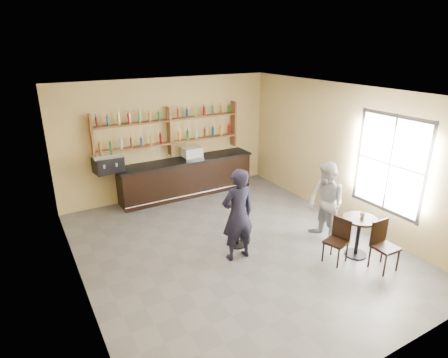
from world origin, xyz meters
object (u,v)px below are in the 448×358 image
pedestal_table (238,224)px  cafe_table (358,237)px  espresso_machine (108,163)px  pastry_case (192,153)px  chair_south (385,247)px  patron_second (326,203)px  chair_west (336,241)px  man_main (238,215)px  bar_counter (187,177)px

pedestal_table → cafe_table: 2.42m
espresso_machine → pedestal_table: size_ratio=0.68×
espresso_machine → pastry_case: 2.27m
chair_south → patron_second: (-0.20, 1.40, 0.40)m
pedestal_table → chair_west: bearing=-48.0°
pedestal_table → chair_south: (1.93, -2.13, -0.02)m
cafe_table → chair_west: 0.55m
pastry_case → man_main: size_ratio=0.28×
pedestal_table → chair_south: size_ratio=1.05×
espresso_machine → chair_south: (3.77, -5.21, -0.80)m
man_main → chair_west: size_ratio=2.11×
pastry_case → patron_second: 4.04m
bar_counter → espresso_machine: espresso_machine is taller
bar_counter → chair_west: (1.08, -4.56, -0.07)m
pedestal_table → chair_west: pedestal_table is taller
espresso_machine → chair_south: bearing=-62.6°
chair_south → espresso_machine: bearing=127.3°
pastry_case → chair_west: (0.90, -4.56, -0.75)m
pastry_case → man_main: bearing=-98.1°
chair_west → patron_second: bearing=137.1°
chair_west → patron_second: size_ratio=0.51×
chair_west → cafe_table: bearing=70.0°
pedestal_table → man_main: 0.64m
chair_west → pastry_case: bearing=176.3°
espresso_machine → man_main: (1.59, -3.48, -0.34)m
chair_west → patron_second: 0.95m
man_main → chair_south: man_main is taller
bar_counter → patron_second: patron_second is taller
man_main → chair_west: (1.58, -1.08, -0.49)m
pedestal_table → man_main: man_main is taller
pastry_case → chair_west: pastry_case is taller
chair_south → patron_second: patron_second is taller
patron_second → man_main: bearing=-92.4°
man_main → cafe_table: bearing=153.6°
chair_west → chair_south: 0.89m
man_main → pastry_case: bearing=-99.4°
cafe_table → chair_south: bearing=-85.2°
chair_south → patron_second: 1.47m
cafe_table → espresso_machine: bearing=128.9°
man_main → bar_counter: bearing=-96.4°
bar_counter → cafe_table: size_ratio=4.60×
chair_west → espresso_machine: bearing=-160.0°
bar_counter → patron_second: (1.48, -3.81, 0.36)m
pastry_case → chair_south: bearing=-71.0°
man_main → cafe_table: size_ratio=2.25×
cafe_table → chair_west: (-0.55, 0.05, 0.03)m
pedestal_table → cafe_table: pedestal_table is taller
pastry_case → pedestal_table: pastry_case is taller
espresso_machine → cafe_table: 5.98m
pedestal_table → chair_south: pedestal_table is taller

